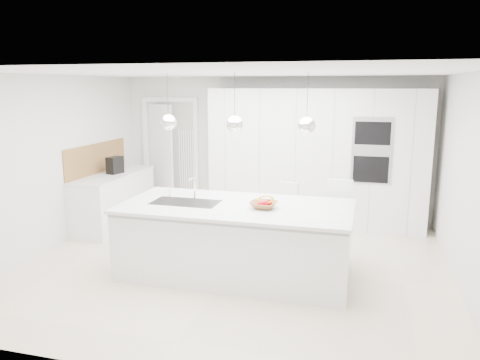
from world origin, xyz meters
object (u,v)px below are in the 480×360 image
(island_base, at_px, (235,242))
(fruit_bowl, at_px, (264,205))
(espresso_machine, at_px, (115,165))
(bar_stool_right, at_px, (338,222))
(bar_stool_left, at_px, (286,218))

(island_base, height_order, fruit_bowl, fruit_bowl)
(fruit_bowl, bearing_deg, island_base, 177.09)
(island_base, xyz_separation_m, fruit_bowl, (0.36, -0.02, 0.51))
(espresso_machine, relative_size, bar_stool_right, 0.26)
(island_base, distance_m, fruit_bowl, 0.63)
(fruit_bowl, xyz_separation_m, espresso_machine, (-2.89, 1.57, 0.10))
(fruit_bowl, distance_m, bar_stool_left, 1.14)
(island_base, bearing_deg, bar_stool_left, 65.20)
(espresso_machine, height_order, bar_stool_right, espresso_machine)
(island_base, relative_size, espresso_machine, 9.93)
(island_base, relative_size, fruit_bowl, 8.60)
(fruit_bowl, height_order, bar_stool_right, bar_stool_right)
(island_base, bearing_deg, bar_stool_right, 34.45)
(island_base, height_order, bar_stool_left, bar_stool_left)
(island_base, distance_m, bar_stool_right, 1.46)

